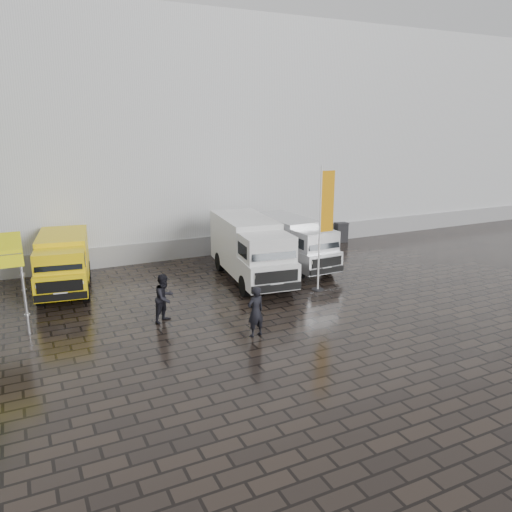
{
  "coord_description": "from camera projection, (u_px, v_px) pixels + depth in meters",
  "views": [
    {
      "loc": [
        -9.93,
        -15.87,
        6.69
      ],
      "look_at": [
        -1.16,
        2.2,
        1.33
      ],
      "focal_mm": 35.0,
      "sensor_mm": 36.0,
      "label": 1
    }
  ],
  "objects": [
    {
      "name": "person_front",
      "position": [
        256.0,
        312.0,
        16.01
      ],
      "size": [
        0.68,
        0.51,
        1.68
      ],
      "primitive_type": "imported",
      "rotation": [
        0.0,
        0.0,
        3.33
      ],
      "color": "black",
      "rests_on": "ground"
    },
    {
      "name": "ground",
      "position": [
        307.0,
        298.0,
        19.71
      ],
      "size": [
        120.0,
        120.0,
        0.0
      ],
      "primitive_type": "plane",
      "color": "black",
      "rests_on": "ground"
    },
    {
      "name": "van_yellow",
      "position": [
        64.0,
        264.0,
        20.32
      ],
      "size": [
        2.59,
        5.12,
        2.26
      ],
      "primitive_type": null,
      "rotation": [
        0.0,
        0.0,
        -0.15
      ],
      "color": "yellow",
      "rests_on": "ground"
    },
    {
      "name": "wheelie_bin",
      "position": [
        341.0,
        232.0,
        29.01
      ],
      "size": [
        0.82,
        0.82,
        1.12
      ],
      "primitive_type": "cube",
      "rotation": [
        0.0,
        0.0,
        -0.24
      ],
      "color": "black",
      "rests_on": "ground"
    },
    {
      "name": "exhibition_hall",
      "position": [
        208.0,
        134.0,
        32.92
      ],
      "size": [
        44.0,
        16.0,
        12.0
      ],
      "primitive_type": "cube",
      "color": "silver",
      "rests_on": "ground"
    },
    {
      "name": "van_white",
      "position": [
        251.0,
        250.0,
        21.68
      ],
      "size": [
        2.77,
        6.36,
        2.67
      ],
      "primitive_type": null,
      "rotation": [
        0.0,
        0.0,
        -0.12
      ],
      "color": "silver",
      "rests_on": "ground"
    },
    {
      "name": "van_silver",
      "position": [
        294.0,
        244.0,
        23.69
      ],
      "size": [
        1.95,
        5.38,
        2.31
      ],
      "primitive_type": null,
      "rotation": [
        0.0,
        0.0,
        0.03
      ],
      "color": "#B3B4B8",
      "rests_on": "ground"
    },
    {
      "name": "flagpole",
      "position": [
        324.0,
        222.0,
        20.03
      ],
      "size": [
        0.88,
        0.5,
        5.1
      ],
      "color": "black",
      "rests_on": "ground"
    },
    {
      "name": "hall_plinth",
      "position": [
        262.0,
        240.0,
        27.34
      ],
      "size": [
        44.0,
        0.15,
        1.0
      ],
      "primitive_type": "cube",
      "color": "gray",
      "rests_on": "ground"
    },
    {
      "name": "person_tent",
      "position": [
        165.0,
        298.0,
        17.2
      ],
      "size": [
        1.05,
        1.01,
        1.71
      ],
      "primitive_type": "imported",
      "rotation": [
        0.0,
        0.0,
        0.6
      ],
      "color": "black",
      "rests_on": "ground"
    }
  ]
}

